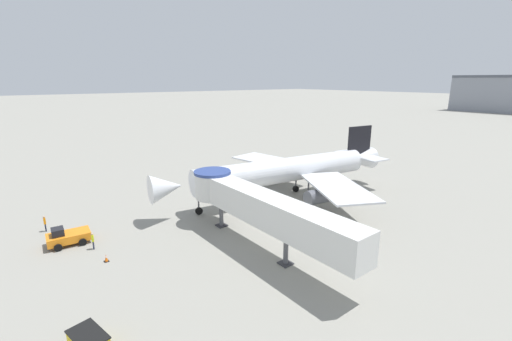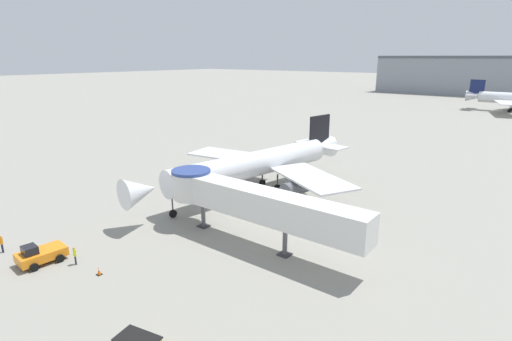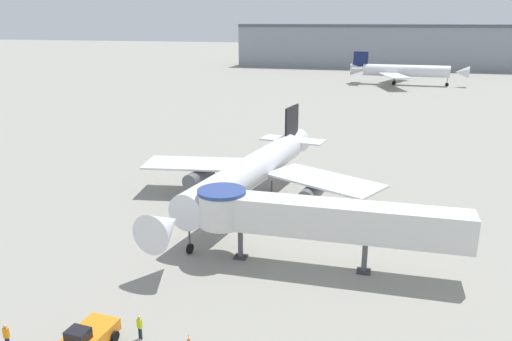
# 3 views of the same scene
# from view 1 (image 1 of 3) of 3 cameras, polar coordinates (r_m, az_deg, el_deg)

# --- Properties ---
(ground_plane) EXTENTS (800.00, 800.00, 0.00)m
(ground_plane) POSITION_cam_1_polar(r_m,az_deg,el_deg) (45.87, 4.07, -5.18)
(ground_plane) COLOR gray
(main_airplane) EXTENTS (28.25, 33.85, 9.04)m
(main_airplane) POSITION_cam_1_polar(r_m,az_deg,el_deg) (46.40, 5.45, 0.00)
(main_airplane) COLOR silver
(main_airplane) RESTS_ON ground_plane
(jet_bridge) EXTENTS (21.97, 4.09, 6.00)m
(jet_bridge) POSITION_cam_1_polar(r_m,az_deg,el_deg) (32.59, -0.29, -5.60)
(jet_bridge) COLOR silver
(jet_bridge) RESTS_ON ground_plane
(pushback_tug_orange) EXTENTS (2.75, 4.00, 1.84)m
(pushback_tug_orange) POSITION_cam_1_polar(r_m,az_deg,el_deg) (38.95, -28.91, -9.61)
(pushback_tug_orange) COLOR orange
(pushback_tug_orange) RESTS_ON ground_plane
(traffic_cone_starboard_wing) EXTENTS (0.37, 0.37, 0.62)m
(traffic_cone_starboard_wing) POSITION_cam_1_polar(r_m,az_deg,el_deg) (39.36, 13.96, -8.65)
(traffic_cone_starboard_wing) COLOR black
(traffic_cone_starboard_wing) RESTS_ON ground_plane
(traffic_cone_apron_front) EXTENTS (0.42, 0.42, 0.69)m
(traffic_cone_apron_front) POSITION_cam_1_polar(r_m,az_deg,el_deg) (34.19, -23.70, -13.23)
(traffic_cone_apron_front) COLOR black
(traffic_cone_apron_front) RESTS_ON ground_plane
(ground_crew_marshaller) EXTENTS (0.36, 0.27, 1.67)m
(ground_crew_marshaller) POSITION_cam_1_polar(r_m,az_deg,el_deg) (36.69, -25.55, -10.39)
(ground_crew_marshaller) COLOR #1E2338
(ground_crew_marshaller) RESTS_ON ground_plane
(ground_crew_wing_walker) EXTENTS (0.34, 0.23, 1.76)m
(ground_crew_wing_walker) POSITION_cam_1_polar(r_m,az_deg,el_deg) (43.15, -31.75, -7.37)
(ground_crew_wing_walker) COLOR #1E2338
(ground_crew_wing_walker) RESTS_ON ground_plane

